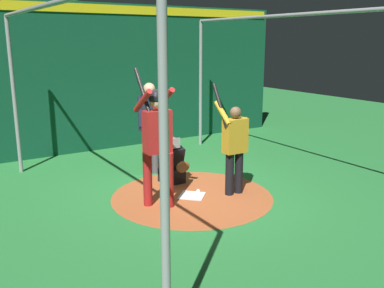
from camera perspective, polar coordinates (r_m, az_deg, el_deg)
ground_plane at (r=7.59m, az=0.00°, el=-6.98°), size 26.33×26.33×0.00m
dirt_circle at (r=7.59m, az=0.00°, el=-6.96°), size 2.84×2.84×0.01m
home_plate at (r=7.59m, az=0.00°, el=-6.90°), size 0.59×0.59×0.01m
batter at (r=6.85m, az=-4.70°, el=1.16°), size 0.68×0.49×2.25m
catcher at (r=8.18m, az=-2.55°, el=-2.84°), size 0.58×0.40×0.91m
umpire at (r=8.61m, az=-5.62°, el=2.79°), size 0.23×0.49×1.87m
visitor at (r=7.50m, az=5.67°, el=-0.04°), size 0.54×0.50×1.96m
back_wall at (r=10.84m, az=-11.86°, el=8.69°), size 0.23×10.33×3.54m
cage_frame at (r=7.11m, az=0.00°, el=10.21°), size 6.34×4.57×3.17m
baseball_0 at (r=7.71m, az=0.84°, el=-6.31°), size 0.07×0.07×0.07m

